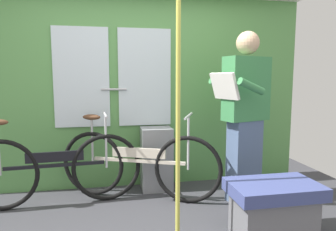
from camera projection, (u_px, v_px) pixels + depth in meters
train_door_wall at (131, 87)px, 3.53m from camera, size 4.07×0.28×2.23m
bicycle_near_door at (55, 169)px, 3.02m from camera, size 1.69×0.44×0.91m
bicycle_leaning_behind at (138, 164)px, 3.20m from camera, size 1.61×0.77×0.91m
passenger_reading_newspaper at (245, 113)px, 3.09m from camera, size 0.63×0.57×1.72m
trash_bin_by_wall at (156, 159)px, 3.47m from camera, size 0.34×0.28×0.71m
handrail_pole at (178, 101)px, 2.30m from camera, size 0.04×0.04×2.19m
bench_seat_corner at (273, 208)px, 2.43m from camera, size 0.70×0.44×0.45m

